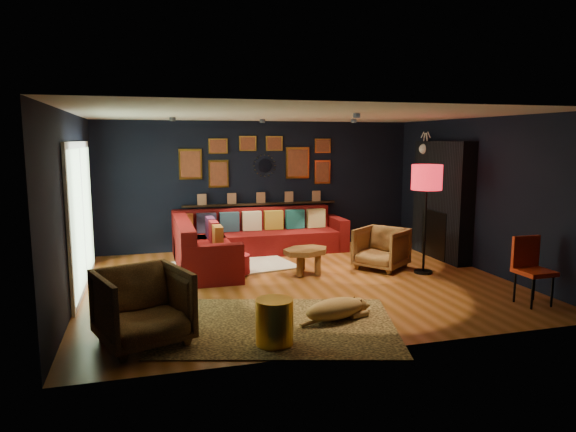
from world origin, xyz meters
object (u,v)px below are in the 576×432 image
object	(u,v)px
armchair_left	(143,303)
orange_chair	(531,264)
coffee_table	(306,254)
pouf	(236,264)
armchair_right	(381,246)
floor_lamp	(427,182)
gold_stool	(274,322)
dog	(335,305)
sectional	(239,242)

from	to	relation	value
armchair_left	orange_chair	xyz separation A→B (m)	(5.10, 0.06, 0.08)
coffee_table	pouf	world-z (taller)	coffee_table
pouf	orange_chair	world-z (taller)	orange_chair
orange_chair	armchair_right	bearing A→B (deg)	115.10
coffee_table	floor_lamp	distance (m)	2.31
gold_stool	floor_lamp	distance (m)	4.12
gold_stool	dog	xyz separation A→B (m)	(0.91, 0.55, -0.06)
pouf	dog	distance (m)	2.62
dog	sectional	bearing A→B (deg)	82.53
sectional	pouf	world-z (taller)	sectional
gold_stool	orange_chair	xyz separation A→B (m)	(3.73, 0.49, 0.28)
armchair_left	dog	xyz separation A→B (m)	(2.29, 0.13, -0.27)
floor_lamp	pouf	bearing A→B (deg)	166.28
coffee_table	floor_lamp	xyz separation A→B (m)	(1.94, -0.43, 1.18)
armchair_right	gold_stool	xyz separation A→B (m)	(-2.61, -2.76, -0.14)
pouf	orange_chair	bearing A→B (deg)	-35.24
orange_chair	coffee_table	bearing A→B (deg)	136.91
armchair_left	dog	bearing A→B (deg)	-16.82
sectional	gold_stool	world-z (taller)	sectional
pouf	floor_lamp	bearing A→B (deg)	-13.72
orange_chair	floor_lamp	world-z (taller)	floor_lamp
armchair_right	gold_stool	size ratio (longest dim) A/B	1.53
coffee_table	armchair_left	size ratio (longest dim) A/B	1.09
coffee_table	orange_chair	xyz separation A→B (m)	(2.50, -2.24, 0.18)
orange_chair	dog	size ratio (longest dim) A/B	0.81
pouf	armchair_left	size ratio (longest dim) A/B	0.51
armchair_left	gold_stool	distance (m)	1.45
armchair_left	gold_stool	size ratio (longest dim) A/B	1.79
armchair_left	dog	distance (m)	2.30
coffee_table	armchair_right	size ratio (longest dim) A/B	1.28
armchair_left	armchair_right	bearing A→B (deg)	10.34
gold_stool	orange_chair	size ratio (longest dim) A/B	0.56
pouf	armchair_right	distance (m)	2.53
gold_stool	floor_lamp	bearing A→B (deg)	35.97
sectional	gold_stool	bearing A→B (deg)	-95.07
sectional	floor_lamp	size ratio (longest dim) A/B	1.87
sectional	armchair_left	distance (m)	4.12
coffee_table	orange_chair	bearing A→B (deg)	-41.85
armchair_left	sectional	bearing A→B (deg)	44.98
sectional	dog	world-z (taller)	sectional
gold_stool	dog	world-z (taller)	gold_stool
armchair_right	floor_lamp	distance (m)	1.36
sectional	orange_chair	bearing A→B (deg)	-47.53
pouf	dog	world-z (taller)	dog
pouf	armchair_right	xyz separation A→B (m)	(2.50, -0.29, 0.21)
orange_chair	dog	world-z (taller)	orange_chair
pouf	floor_lamp	xyz separation A→B (m)	(3.07, -0.75, 1.36)
sectional	pouf	bearing A→B (deg)	-103.43
pouf	orange_chair	size ratio (longest dim) A/B	0.52
sectional	orange_chair	xyz separation A→B (m)	(3.36, -3.67, 0.22)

